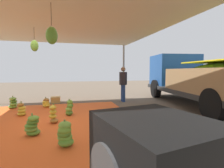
{
  "coord_description": "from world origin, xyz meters",
  "views": [
    {
      "loc": [
        5.11,
        0.34,
        1.51
      ],
      "look_at": [
        -0.09,
        1.69,
        1.1
      ],
      "focal_mm": 27.85,
      "sensor_mm": 36.0,
      "label": 1
    }
  ],
  "objects_px": {
    "banana_bunch_9": "(21,110)",
    "cargo_truck_main": "(197,77)",
    "banana_bunch_0": "(69,108)",
    "banana_bunch_5": "(65,134)",
    "banana_bunch_3": "(32,126)",
    "crate_0": "(56,100)",
    "banana_bunch_8": "(46,103)",
    "banana_bunch_10": "(53,115)",
    "worker_0": "(123,81)",
    "banana_bunch_1": "(135,132)",
    "banana_bunch_6": "(13,103)"
  },
  "relations": [
    {
      "from": "banana_bunch_3",
      "to": "cargo_truck_main",
      "type": "relative_size",
      "value": 0.07
    },
    {
      "from": "banana_bunch_5",
      "to": "banana_bunch_8",
      "type": "relative_size",
      "value": 1.26
    },
    {
      "from": "banana_bunch_6",
      "to": "banana_bunch_9",
      "type": "bearing_deg",
      "value": 24.36
    },
    {
      "from": "worker_0",
      "to": "cargo_truck_main",
      "type": "bearing_deg",
      "value": 64.51
    },
    {
      "from": "crate_0",
      "to": "worker_0",
      "type": "bearing_deg",
      "value": 80.35
    },
    {
      "from": "banana_bunch_5",
      "to": "banana_bunch_8",
      "type": "height_order",
      "value": "banana_bunch_5"
    },
    {
      "from": "banana_bunch_0",
      "to": "banana_bunch_5",
      "type": "xyz_separation_m",
      "value": [
        2.45,
        -0.12,
        -0.01
      ]
    },
    {
      "from": "banana_bunch_8",
      "to": "banana_bunch_10",
      "type": "distance_m",
      "value": 2.42
    },
    {
      "from": "banana_bunch_5",
      "to": "banana_bunch_6",
      "type": "bearing_deg",
      "value": -153.77
    },
    {
      "from": "banana_bunch_5",
      "to": "worker_0",
      "type": "relative_size",
      "value": 0.31
    },
    {
      "from": "banana_bunch_10",
      "to": "worker_0",
      "type": "bearing_deg",
      "value": 133.63
    },
    {
      "from": "banana_bunch_3",
      "to": "banana_bunch_9",
      "type": "height_order",
      "value": "banana_bunch_3"
    },
    {
      "from": "banana_bunch_1",
      "to": "banana_bunch_5",
      "type": "bearing_deg",
      "value": -91.96
    },
    {
      "from": "banana_bunch_5",
      "to": "worker_0",
      "type": "xyz_separation_m",
      "value": [
        -4.58,
        2.72,
        0.75
      ]
    },
    {
      "from": "banana_bunch_1",
      "to": "cargo_truck_main",
      "type": "xyz_separation_m",
      "value": [
        -3.17,
        4.29,
        1.04
      ]
    },
    {
      "from": "worker_0",
      "to": "banana_bunch_0",
      "type": "bearing_deg",
      "value": -50.77
    },
    {
      "from": "banana_bunch_0",
      "to": "worker_0",
      "type": "bearing_deg",
      "value": 129.23
    },
    {
      "from": "banana_bunch_1",
      "to": "banana_bunch_9",
      "type": "distance_m",
      "value": 4.08
    },
    {
      "from": "banana_bunch_3",
      "to": "banana_bunch_10",
      "type": "xyz_separation_m",
      "value": [
        -0.87,
        0.4,
        0.02
      ]
    },
    {
      "from": "worker_0",
      "to": "banana_bunch_10",
      "type": "bearing_deg",
      "value": -46.37
    },
    {
      "from": "banana_bunch_10",
      "to": "worker_0",
      "type": "height_order",
      "value": "worker_0"
    },
    {
      "from": "banana_bunch_0",
      "to": "banana_bunch_5",
      "type": "distance_m",
      "value": 2.45
    },
    {
      "from": "banana_bunch_5",
      "to": "banana_bunch_6",
      "type": "xyz_separation_m",
      "value": [
        -4.19,
        -2.06,
        -0.03
      ]
    },
    {
      "from": "banana_bunch_3",
      "to": "crate_0",
      "type": "height_order",
      "value": "banana_bunch_3"
    },
    {
      "from": "banana_bunch_5",
      "to": "banana_bunch_9",
      "type": "height_order",
      "value": "banana_bunch_5"
    },
    {
      "from": "banana_bunch_1",
      "to": "banana_bunch_10",
      "type": "bearing_deg",
      "value": -133.1
    },
    {
      "from": "banana_bunch_0",
      "to": "banana_bunch_3",
      "type": "height_order",
      "value": "banana_bunch_0"
    },
    {
      "from": "banana_bunch_0",
      "to": "worker_0",
      "type": "relative_size",
      "value": 0.33
    },
    {
      "from": "crate_0",
      "to": "banana_bunch_0",
      "type": "bearing_deg",
      "value": 12.88
    },
    {
      "from": "banana_bunch_9",
      "to": "cargo_truck_main",
      "type": "relative_size",
      "value": 0.07
    },
    {
      "from": "banana_bunch_6",
      "to": "crate_0",
      "type": "height_order",
      "value": "banana_bunch_6"
    },
    {
      "from": "banana_bunch_8",
      "to": "crate_0",
      "type": "xyz_separation_m",
      "value": [
        -1.09,
        0.3,
        -0.06
      ]
    },
    {
      "from": "banana_bunch_9",
      "to": "banana_bunch_10",
      "type": "relative_size",
      "value": 0.85
    },
    {
      "from": "banana_bunch_6",
      "to": "crate_0",
      "type": "bearing_deg",
      "value": 120.74
    },
    {
      "from": "banana_bunch_0",
      "to": "banana_bunch_9",
      "type": "xyz_separation_m",
      "value": [
        -0.35,
        -1.56,
        -0.04
      ]
    },
    {
      "from": "banana_bunch_1",
      "to": "crate_0",
      "type": "xyz_separation_m",
      "value": [
        -5.17,
        -1.97,
        -0.05
      ]
    },
    {
      "from": "banana_bunch_5",
      "to": "banana_bunch_1",
      "type": "bearing_deg",
      "value": 88.04
    },
    {
      "from": "banana_bunch_5",
      "to": "cargo_truck_main",
      "type": "height_order",
      "value": "cargo_truck_main"
    },
    {
      "from": "banana_bunch_3",
      "to": "banana_bunch_6",
      "type": "bearing_deg",
      "value": -158.77
    },
    {
      "from": "banana_bunch_1",
      "to": "cargo_truck_main",
      "type": "bearing_deg",
      "value": 126.53
    },
    {
      "from": "banana_bunch_6",
      "to": "worker_0",
      "type": "relative_size",
      "value": 0.29
    },
    {
      "from": "crate_0",
      "to": "banana_bunch_6",
      "type": "bearing_deg",
      "value": -59.26
    },
    {
      "from": "banana_bunch_8",
      "to": "crate_0",
      "type": "relative_size",
      "value": 0.88
    },
    {
      "from": "banana_bunch_9",
      "to": "cargo_truck_main",
      "type": "height_order",
      "value": "cargo_truck_main"
    },
    {
      "from": "banana_bunch_0",
      "to": "banana_bunch_5",
      "type": "bearing_deg",
      "value": -2.82
    },
    {
      "from": "banana_bunch_1",
      "to": "banana_bunch_5",
      "type": "distance_m",
      "value": 1.48
    },
    {
      "from": "banana_bunch_8",
      "to": "worker_0",
      "type": "distance_m",
      "value": 3.65
    },
    {
      "from": "banana_bunch_0",
      "to": "banana_bunch_3",
      "type": "distance_m",
      "value": 1.88
    },
    {
      "from": "banana_bunch_0",
      "to": "banana_bunch_10",
      "type": "distance_m",
      "value": 0.92
    },
    {
      "from": "banana_bunch_9",
      "to": "cargo_truck_main",
      "type": "xyz_separation_m",
      "value": [
        -0.32,
        7.2,
        1.01
      ]
    }
  ]
}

